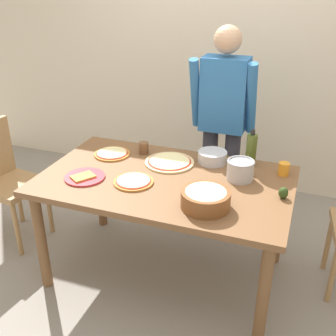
% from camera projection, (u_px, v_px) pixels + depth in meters
% --- Properties ---
extents(ground, '(8.00, 8.00, 0.00)m').
position_uv_depth(ground, '(166.00, 272.00, 2.95)').
color(ground, gray).
extents(wall_back, '(5.60, 0.10, 2.60)m').
position_uv_depth(wall_back, '(227.00, 50.00, 3.73)').
color(wall_back, beige).
rests_on(wall_back, ground).
extents(dining_table, '(1.60, 0.96, 0.76)m').
position_uv_depth(dining_table, '(165.00, 191.00, 2.66)').
color(dining_table, brown).
rests_on(dining_table, ground).
extents(person_cook, '(0.49, 0.25, 1.62)m').
position_uv_depth(person_cook, '(223.00, 118.00, 3.12)').
color(person_cook, '#2D2D38').
rests_on(person_cook, ground).
extents(chair_wooden_left, '(0.45, 0.45, 0.95)m').
position_uv_depth(chair_wooden_left, '(5.00, 176.00, 3.14)').
color(chair_wooden_left, '#A37A4C').
rests_on(chair_wooden_left, ground).
extents(pizza_raw_on_board, '(0.34, 0.34, 0.02)m').
position_uv_depth(pizza_raw_on_board, '(169.00, 162.00, 2.82)').
color(pizza_raw_on_board, beige).
rests_on(pizza_raw_on_board, dining_table).
extents(pizza_cooked_on_tray, '(0.25, 0.25, 0.02)m').
position_uv_depth(pizza_cooked_on_tray, '(133.00, 181.00, 2.56)').
color(pizza_cooked_on_tray, '#C67A33').
rests_on(pizza_cooked_on_tray, dining_table).
extents(pizza_second_cooked, '(0.26, 0.26, 0.02)m').
position_uv_depth(pizza_second_cooked, '(112.00, 154.00, 2.94)').
color(pizza_second_cooked, '#C67A33').
rests_on(pizza_second_cooked, dining_table).
extents(plate_with_slice, '(0.26, 0.26, 0.02)m').
position_uv_depth(plate_with_slice, '(84.00, 177.00, 2.62)').
color(plate_with_slice, red).
rests_on(plate_with_slice, dining_table).
extents(popcorn_bowl, '(0.28, 0.28, 0.11)m').
position_uv_depth(popcorn_bowl, '(206.00, 197.00, 2.28)').
color(popcorn_bowl, brown).
rests_on(popcorn_bowl, dining_table).
extents(mixing_bowl_steel, '(0.20, 0.20, 0.08)m').
position_uv_depth(mixing_bowl_steel, '(212.00, 157.00, 2.82)').
color(mixing_bowl_steel, '#B7B7BC').
rests_on(mixing_bowl_steel, dining_table).
extents(olive_oil_bottle, '(0.07, 0.07, 0.26)m').
position_uv_depth(olive_oil_bottle, '(251.00, 150.00, 2.75)').
color(olive_oil_bottle, '#47561E').
rests_on(olive_oil_bottle, dining_table).
extents(steel_pot, '(0.17, 0.17, 0.13)m').
position_uv_depth(steel_pot, '(240.00, 170.00, 2.58)').
color(steel_pot, '#B7B7BC').
rests_on(steel_pot, dining_table).
extents(cup_orange, '(0.07, 0.07, 0.08)m').
position_uv_depth(cup_orange, '(284.00, 169.00, 2.64)').
color(cup_orange, orange).
rests_on(cup_orange, dining_table).
extents(cup_small_brown, '(0.07, 0.07, 0.08)m').
position_uv_depth(cup_small_brown, '(144.00, 148.00, 2.95)').
color(cup_small_brown, brown).
rests_on(cup_small_brown, dining_table).
extents(avocado, '(0.06, 0.06, 0.07)m').
position_uv_depth(avocado, '(283.00, 193.00, 2.38)').
color(avocado, '#2D4219').
rests_on(avocado, dining_table).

